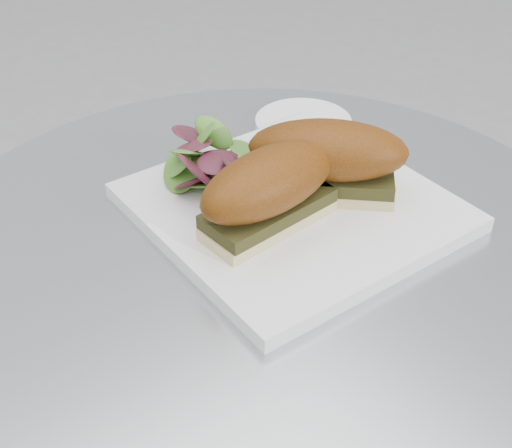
{
  "coord_description": "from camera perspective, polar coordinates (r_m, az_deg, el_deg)",
  "views": [
    {
      "loc": [
        -0.34,
        -0.43,
        1.16
      ],
      "look_at": [
        -0.01,
        -0.0,
        0.77
      ],
      "focal_mm": 50.0,
      "sensor_mm": 36.0,
      "label": 1
    }
  ],
  "objects": [
    {
      "name": "sandwich_left",
      "position": [
        0.67,
        1.05,
        2.83
      ],
      "size": [
        0.16,
        0.08,
        0.08
      ],
      "rotation": [
        0.0,
        0.0,
        0.07
      ],
      "color": "beige",
      "rests_on": "plate"
    },
    {
      "name": "plate",
      "position": [
        0.73,
        2.97,
        1.37
      ],
      "size": [
        0.29,
        0.29,
        0.02
      ],
      "primitive_type": "cube",
      "rotation": [
        0.0,
        0.0,
        -0.02
      ],
      "color": "white",
      "rests_on": "table"
    },
    {
      "name": "table",
      "position": [
        0.86,
        0.53,
        -14.67
      ],
      "size": [
        0.7,
        0.7,
        0.73
      ],
      "color": "silver",
      "rests_on": "ground"
    },
    {
      "name": "saucer",
      "position": [
        0.89,
        3.81,
        8.05
      ],
      "size": [
        0.12,
        0.12,
        0.01
      ],
      "primitive_type": "cylinder",
      "color": "white",
      "rests_on": "table"
    },
    {
      "name": "sandwich_right",
      "position": [
        0.72,
        5.74,
        5.29
      ],
      "size": [
        0.17,
        0.16,
        0.08
      ],
      "rotation": [
        0.0,
        0.0,
        -0.76
      ],
      "color": "beige",
      "rests_on": "plate"
    },
    {
      "name": "salad",
      "position": [
        0.75,
        -4.21,
        5.05
      ],
      "size": [
        0.12,
        0.12,
        0.05
      ],
      "primitive_type": null,
      "color": "#5D9731",
      "rests_on": "plate"
    }
  ]
}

